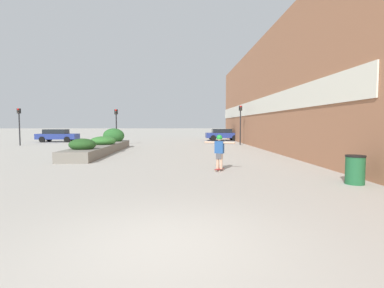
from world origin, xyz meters
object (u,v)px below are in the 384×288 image
skateboarder (219,148)px  car_leftmost (57,135)px  car_center_left (223,134)px  skateboard (219,169)px  trash_bin (355,170)px  traffic_light_left (116,121)px  traffic_light_far_left (19,120)px  traffic_light_right (240,118)px

skateboarder → car_leftmost: 25.95m
car_center_left → skateboard: bearing=-8.4°
trash_bin → car_leftmost: bearing=128.4°
skateboard → car_center_left: (3.40, 23.19, 0.69)m
car_leftmost → car_center_left: size_ratio=1.04×
traffic_light_left → skateboarder: bearing=-64.3°
trash_bin → car_leftmost: size_ratio=0.22×
trash_bin → traffic_light_left: 21.76m
traffic_light_left → traffic_light_far_left: size_ratio=0.98×
traffic_light_right → skateboard: bearing=-104.3°
traffic_light_left → skateboard: bearing=-64.3°
skateboard → traffic_light_right: size_ratio=0.17×
car_leftmost → traffic_light_left: traffic_light_left is taller
skateboarder → trash_bin: skateboarder is taller
traffic_light_left → traffic_light_far_left: traffic_light_far_left is taller
car_center_left → traffic_light_right: bearing=4.7°
trash_bin → traffic_light_far_left: size_ratio=0.28×
car_leftmost → traffic_light_right: 19.92m
car_center_left → traffic_light_left: bearing=-54.8°
traffic_light_left → trash_bin: bearing=-58.2°
car_leftmost → car_center_left: bearing=96.4°
car_leftmost → traffic_light_right: traffic_light_right is taller
traffic_light_right → traffic_light_far_left: bearing=-179.3°
traffic_light_left → car_leftmost: bearing=143.7°
trash_bin → skateboarder: bearing=143.8°
trash_bin → car_leftmost: car_leftmost is taller
car_center_left → traffic_light_left: traffic_light_left is taller
skateboard → traffic_light_right: 16.43m
skateboarder → traffic_light_right: size_ratio=0.38×
skateboarder → car_leftmost: skateboarder is taller
skateboard → traffic_light_right: (4.02, 15.75, 2.41)m
traffic_light_left → traffic_light_right: bearing=1.1°
car_center_left → traffic_light_right: size_ratio=1.11×
car_center_left → traffic_light_far_left: (-19.57, -7.70, 1.54)m
trash_bin → car_center_left: (-0.56, 26.09, 0.29)m
skateboard → car_leftmost: (-15.08, 21.11, 0.67)m
traffic_light_far_left → skateboard: bearing=-43.8°
skateboarder → trash_bin: bearing=-7.4°
traffic_light_right → skateboarder: bearing=-104.3°
traffic_light_left → traffic_light_right: traffic_light_right is taller
skateboarder → car_center_left: size_ratio=0.34×
car_leftmost → traffic_light_left: 9.56m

